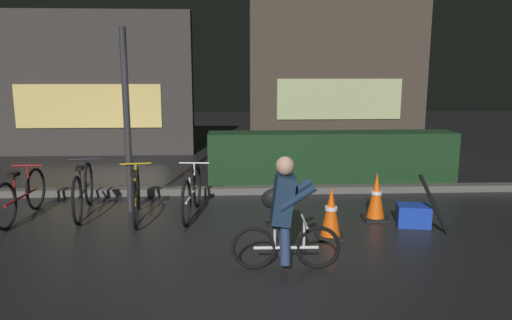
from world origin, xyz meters
TOP-DOWN VIEW (x-y plane):
  - ground_plane at (0.00, 0.00)m, footprint 40.00×40.00m
  - sidewalk_curb at (0.00, 2.20)m, footprint 12.00×0.24m
  - hedge_row at (1.80, 3.10)m, footprint 4.80×0.70m
  - storefront_left at (-3.78, 6.50)m, footprint 5.23×0.54m
  - storefront_right at (2.79, 7.20)m, footprint 4.89×0.54m
  - street_post at (-1.70, 1.20)m, footprint 0.10×0.10m
  - parked_bike_leftmost at (-3.21, 0.89)m, footprint 0.46×1.64m
  - parked_bike_left_mid at (-2.38, 1.10)m, footprint 0.46×1.73m
  - parked_bike_center_left at (-1.55, 0.86)m, footprint 0.46×1.66m
  - parked_bike_center_right at (-0.74, 0.93)m, footprint 0.46×1.65m
  - traffic_cone_near at (1.14, -0.10)m, footprint 0.36×0.36m
  - traffic_cone_far at (1.95, 0.63)m, footprint 0.36×0.36m
  - blue_crate at (2.38, 0.30)m, footprint 0.49×0.40m
  - cyclist at (0.42, -1.05)m, footprint 1.19×0.52m
  - closed_umbrella at (2.55, 0.05)m, footprint 0.38×0.32m

SIDE VIEW (x-z plane):
  - ground_plane at x=0.00m, z-range 0.00..0.00m
  - sidewalk_curb at x=0.00m, z-range 0.00..0.12m
  - blue_crate at x=2.38m, z-range 0.00..0.30m
  - traffic_cone_near at x=1.14m, z-range -0.01..0.67m
  - traffic_cone_far at x=1.95m, z-range -0.01..0.69m
  - parked_bike_leftmost at x=-3.21m, z-range -0.03..0.72m
  - parked_bike_center_right at x=-0.74m, z-range -0.03..0.73m
  - parked_bike_center_left at x=-1.55m, z-range -0.04..0.74m
  - parked_bike_left_mid at x=-2.38m, z-range -0.04..0.76m
  - closed_umbrella at x=2.55m, z-range 0.00..0.77m
  - hedge_row at x=1.80m, z-range 0.00..0.98m
  - cyclist at x=0.42m, z-range 0.01..1.25m
  - street_post at x=-1.70m, z-range 0.00..2.76m
  - storefront_left at x=-3.78m, z-range -0.01..3.65m
  - storefront_right at x=2.79m, z-range -0.01..4.68m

